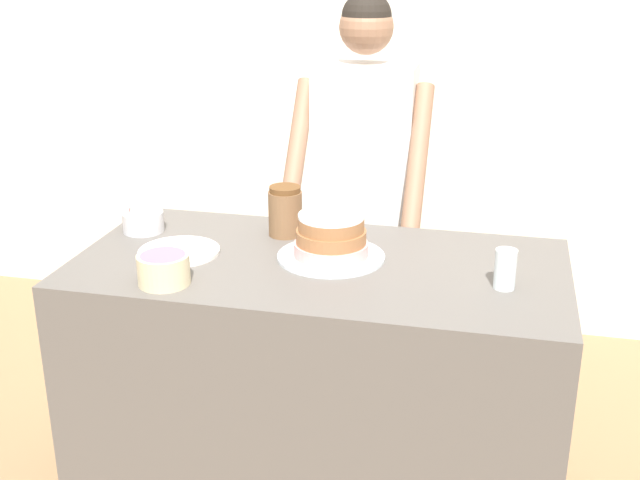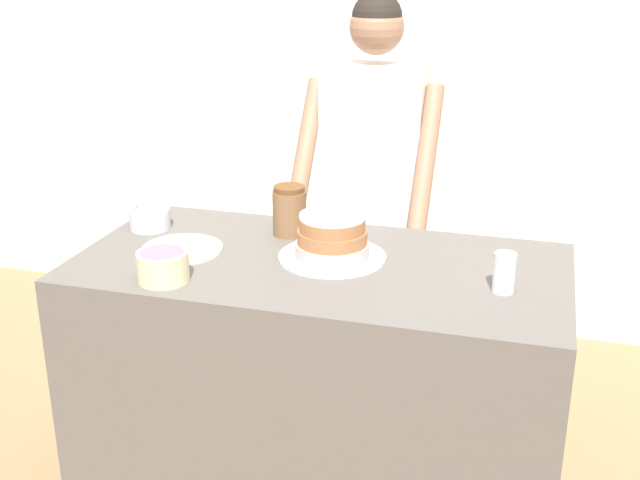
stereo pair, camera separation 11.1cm
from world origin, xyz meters
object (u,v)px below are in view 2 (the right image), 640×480
Objects in this scene: frosting_bowl_purple at (163,265)px; cake at (332,239)px; person_baker at (373,168)px; drinking_glass at (504,273)px; ceramic_plate at (182,249)px; stoneware_jar at (290,211)px; frosting_bowl_pink at (150,218)px.

cake is at bearing 35.41° from frosting_bowl_purple.
drinking_glass is (0.55, -0.78, -0.05)m from person_baker.
ceramic_plate is at bearing -121.25° from person_baker.
frosting_bowl_purple is (-0.42, -0.30, -0.01)m from cake.
ceramic_plate is (-0.47, -0.07, -0.06)m from cake.
person_baker is 9.85× the size of stoneware_jar.
stoneware_jar is at bearing 138.55° from cake.
cake is 0.26m from stoneware_jar.
frosting_bowl_pink reaches higher than cake.
frosting_bowl_pink is 0.47m from frosting_bowl_purple.
frosting_bowl_purple is at bearing -112.30° from person_baker.
drinking_glass is at bearing -11.90° from cake.
person_baker is 11.01× the size of frosting_bowl_purple.
drinking_glass reaches higher than frosting_bowl_purple.
cake is at bearing -88.07° from person_baker.
stoneware_jar is (0.28, 0.24, 0.08)m from ceramic_plate.
drinking_glass is at bearing -9.78° from frosting_bowl_pink.
stoneware_jar is at bearing 158.62° from drinking_glass.
drinking_glass reaches higher than ceramic_plate.
ceramic_plate is at bearing 102.50° from frosting_bowl_purple.
frosting_bowl_purple is at bearing -115.99° from stoneware_jar.
cake is at bearing -8.09° from frosting_bowl_pink.
person_baker reaches higher than frosting_bowl_purple.
cake reaches higher than ceramic_plate.
frosting_bowl_pink is 0.66× the size of ceramic_plate.
frosting_bowl_purple is 0.52m from stoneware_jar.
person_baker is 0.87m from ceramic_plate.
person_baker reaches higher than frosting_bowl_pink.
person_baker is 0.67m from cake.
stoneware_jar reaches higher than drinking_glass.
frosting_bowl_pink is at bearing -138.15° from person_baker.
stoneware_jar is (0.48, 0.08, 0.04)m from frosting_bowl_pink.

